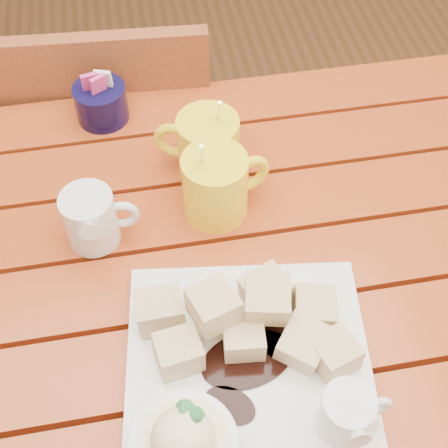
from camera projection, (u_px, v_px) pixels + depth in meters
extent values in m
cube|color=#9E2914|center=(241.00, 447.00, 0.72)|extent=(1.20, 0.11, 0.03)
cube|color=#9E2914|center=(223.00, 358.00, 0.79)|extent=(1.20, 0.11, 0.03)
cube|color=#9E2914|center=(209.00, 282.00, 0.86)|extent=(1.20, 0.11, 0.03)
cube|color=#9E2914|center=(196.00, 218.00, 0.93)|extent=(1.20, 0.11, 0.03)
cube|color=#9E2914|center=(185.00, 162.00, 0.99)|extent=(1.20, 0.11, 0.03)
cube|color=#9E2914|center=(176.00, 114.00, 1.06)|extent=(1.20, 0.11, 0.03)
cube|color=#9E2914|center=(177.00, 130.00, 1.12)|extent=(1.12, 0.04, 0.08)
cylinder|color=#9E2914|center=(424.00, 205.00, 1.42)|extent=(0.06, 0.06, 0.72)
cube|color=white|center=(249.00, 371.00, 0.75)|extent=(0.33, 0.33, 0.02)
cube|color=#C08A3A|center=(213.00, 306.00, 0.74)|extent=(0.07, 0.07, 0.04)
cube|color=#C08A3A|center=(178.00, 352.00, 0.74)|extent=(0.06, 0.06, 0.04)
cube|color=#C08A3A|center=(315.00, 309.00, 0.77)|extent=(0.06, 0.06, 0.04)
cube|color=#C08A3A|center=(267.00, 299.00, 0.74)|extent=(0.06, 0.06, 0.04)
cube|color=#C08A3A|center=(303.00, 343.00, 0.74)|extent=(0.07, 0.07, 0.04)
cube|color=#C08A3A|center=(244.00, 338.00, 0.75)|extent=(0.06, 0.06, 0.04)
cube|color=#C08A3A|center=(335.00, 353.00, 0.73)|extent=(0.07, 0.07, 0.04)
cube|color=#C08A3A|center=(266.00, 291.00, 0.79)|extent=(0.07, 0.07, 0.04)
cube|color=#C08A3A|center=(160.00, 310.00, 0.77)|extent=(0.05, 0.05, 0.04)
cylinder|color=#FDF2B9|center=(184.00, 446.00, 0.65)|extent=(0.09, 0.09, 0.03)
sphere|color=#FDF2B9|center=(183.00, 439.00, 0.64)|extent=(0.07, 0.07, 0.07)
cone|color=#2C863B|center=(196.00, 418.00, 0.62)|extent=(0.04, 0.04, 0.03)
cone|color=#2C863B|center=(183.00, 411.00, 0.63)|extent=(0.03, 0.03, 0.03)
cylinder|color=white|center=(345.00, 413.00, 0.68)|extent=(0.06, 0.06, 0.06)
cylinder|color=black|center=(349.00, 403.00, 0.66)|extent=(0.05, 0.05, 0.01)
cone|color=white|center=(357.00, 432.00, 0.64)|extent=(0.03, 0.03, 0.03)
torus|color=white|center=(375.00, 407.00, 0.68)|extent=(0.04, 0.01, 0.04)
cylinder|color=yellow|center=(208.00, 147.00, 0.92)|extent=(0.09, 0.09, 0.10)
cylinder|color=black|center=(208.00, 126.00, 0.89)|extent=(0.08, 0.08, 0.01)
torus|color=yellow|center=(174.00, 141.00, 0.93)|extent=(0.06, 0.04, 0.06)
cylinder|color=silver|center=(217.00, 123.00, 0.90)|extent=(0.01, 0.06, 0.13)
cylinder|color=yellow|center=(215.00, 186.00, 0.88)|extent=(0.09, 0.09, 0.10)
cylinder|color=black|center=(215.00, 165.00, 0.84)|extent=(0.08, 0.08, 0.01)
torus|color=yellow|center=(249.00, 174.00, 0.89)|extent=(0.07, 0.03, 0.06)
cylinder|color=silver|center=(202.00, 165.00, 0.85)|extent=(0.01, 0.06, 0.14)
cylinder|color=white|center=(90.00, 219.00, 0.85)|extent=(0.07, 0.07, 0.09)
cylinder|color=white|center=(85.00, 201.00, 0.82)|extent=(0.06, 0.06, 0.01)
cone|color=white|center=(88.00, 226.00, 0.81)|extent=(0.03, 0.03, 0.03)
torus|color=white|center=(122.00, 213.00, 0.85)|extent=(0.05, 0.01, 0.05)
cylinder|color=black|center=(101.00, 103.00, 1.01)|extent=(0.08, 0.08, 0.06)
cube|color=#D73A82|center=(90.00, 84.00, 0.98)|extent=(0.03, 0.02, 0.04)
cube|color=white|center=(104.00, 81.00, 0.98)|extent=(0.03, 0.02, 0.04)
cube|color=#D73A82|center=(99.00, 86.00, 0.97)|extent=(0.03, 0.02, 0.04)
cube|color=brown|center=(118.00, 148.00, 1.45)|extent=(0.43, 0.43, 0.03)
cylinder|color=brown|center=(191.00, 154.00, 1.74)|extent=(0.03, 0.03, 0.40)
cylinder|color=brown|center=(66.00, 163.00, 1.72)|extent=(0.03, 0.03, 0.40)
cylinder|color=brown|center=(201.00, 256.00, 1.53)|extent=(0.03, 0.03, 0.40)
cylinder|color=brown|center=(59.00, 268.00, 1.51)|extent=(0.03, 0.03, 0.40)
cube|color=brown|center=(102.00, 133.00, 1.16)|extent=(0.41, 0.06, 0.42)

